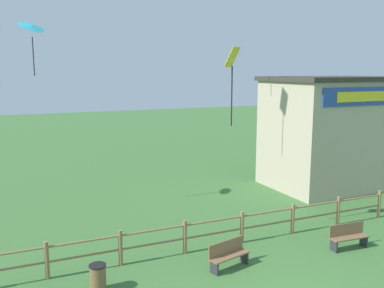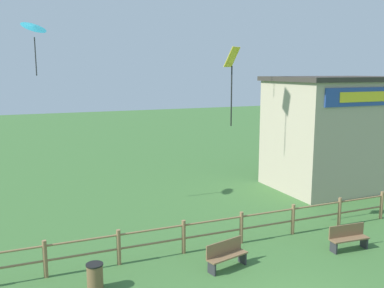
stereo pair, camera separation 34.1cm
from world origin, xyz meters
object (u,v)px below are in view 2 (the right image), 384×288
at_px(park_bench_by_building, 348,237).
at_px(kite_cyan_delta, 34,28).
at_px(trash_bin, 95,277).
at_px(park_bench_near_fence, 226,254).
at_px(seaside_building, 334,132).
at_px(kite_yellow_diamond, 232,72).

relative_size(park_bench_by_building, kite_cyan_delta, 0.65).
xyz_separation_m(park_bench_by_building, trash_bin, (-8.96, 0.62, -0.06)).
relative_size(park_bench_near_fence, trash_bin, 1.89).
distance_m(trash_bin, kite_cyan_delta, 11.15).
bearing_deg(seaside_building, park_bench_by_building, -127.01).
relative_size(seaside_building, park_bench_by_building, 4.53).
bearing_deg(kite_cyan_delta, park_bench_near_fence, -58.18).
height_order(seaside_building, trash_bin, seaside_building).
distance_m(seaside_building, park_bench_near_fence, 12.40).
xyz_separation_m(park_bench_near_fence, trash_bin, (-4.22, 0.23, -0.06)).
height_order(park_bench_by_building, kite_cyan_delta, kite_cyan_delta).
bearing_deg(park_bench_by_building, trash_bin, 176.02).
bearing_deg(trash_bin, seaside_building, 24.38).
distance_m(park_bench_near_fence, kite_cyan_delta, 12.33).
distance_m(seaside_building, park_bench_by_building, 9.27).
height_order(kite_yellow_diamond, kite_cyan_delta, kite_cyan_delta).
relative_size(seaside_building, trash_bin, 8.40).
xyz_separation_m(park_bench_by_building, kite_yellow_diamond, (-3.35, 2.81, 5.88)).
xyz_separation_m(seaside_building, kite_cyan_delta, (-15.17, 1.46, 5.13)).
bearing_deg(park_bench_near_fence, park_bench_by_building, -4.80).
distance_m(park_bench_by_building, kite_cyan_delta, 15.14).
xyz_separation_m(park_bench_near_fence, kite_cyan_delta, (-5.07, 8.17, 7.71)).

